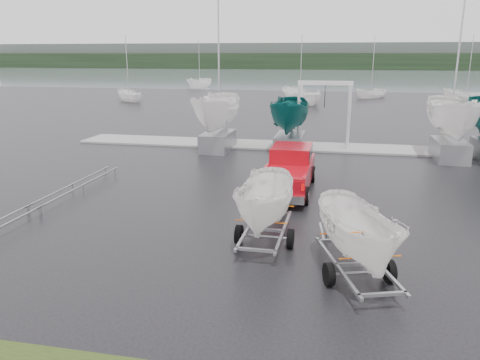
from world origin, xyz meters
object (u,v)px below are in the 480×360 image
trailer_parked (362,188)px  boat_hoist (324,105)px  pickup_truck (290,168)px  trailer_hitched (267,162)px

trailer_parked → boat_hoist: size_ratio=1.11×
pickup_truck → trailer_parked: trailer_parked is taller
pickup_truck → boat_hoist: 9.88m
pickup_truck → trailer_parked: size_ratio=1.19×
trailer_parked → pickup_truck: bearing=89.1°
trailer_hitched → trailer_parked: 3.31m
pickup_truck → trailer_hitched: bearing=-90.0°
pickup_truck → boat_hoist: boat_hoist is taller
pickup_truck → boat_hoist: (1.10, 9.67, 1.73)m
trailer_hitched → trailer_parked: trailer_hitched is taller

